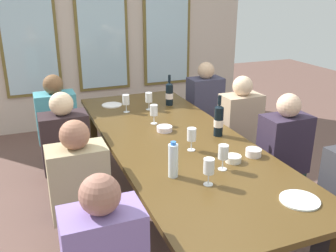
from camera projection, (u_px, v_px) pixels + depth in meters
The scene contains 23 objects.
ground_plane at pixel (175, 217), 3.25m from camera, with size 12.00×12.00×0.00m, color brown.
back_wall_with_windows at pixel (101, 22), 5.07m from camera, with size 4.25×0.10×2.90m.
dining_table at pixel (176, 145), 3.01m from camera, with size 1.05×2.84×0.74m.
white_plate_0 at pixel (300, 200), 2.11m from camera, with size 0.23×0.23×0.01m, color white.
white_plate_1 at pixel (112, 105), 3.83m from camera, with size 0.21×0.21×0.01m, color white.
wine_bottle_0 at pixel (219, 120), 3.01m from camera, with size 0.08×0.08×0.34m.
wine_bottle_1 at pixel (169, 94), 3.81m from camera, with size 0.08×0.08×0.32m.
tasting_bowl_0 at pixel (253, 152), 2.67m from camera, with size 0.11×0.11×0.05m, color white.
tasting_bowl_1 at pixel (164, 129), 3.14m from camera, with size 0.13×0.13×0.04m, color white.
tasting_bowl_2 at pixel (233, 159), 2.58m from camera, with size 0.11×0.11×0.05m, color white.
water_bottle at pixel (173, 160), 2.35m from camera, with size 0.06×0.06×0.24m.
wine_glass_0 at pixel (192, 135), 2.73m from camera, with size 0.07×0.07×0.17m.
wine_glass_1 at pixel (154, 111), 3.28m from camera, with size 0.07×0.07×0.17m.
wine_glass_2 at pixel (126, 100), 3.59m from camera, with size 0.07×0.07×0.17m.
wine_glass_3 at pixel (223, 153), 2.44m from camera, with size 0.07×0.07×0.17m.
wine_glass_4 at pixel (209, 167), 2.25m from camera, with size 0.07×0.07×0.17m.
wine_glass_5 at pixel (149, 98), 3.66m from camera, with size 0.07×0.07×0.17m.
seated_person_2 at pixel (58, 132), 3.70m from camera, with size 0.38×0.24×1.11m.
seated_person_3 at pixel (205, 112), 4.31m from camera, with size 0.38×0.24×1.11m.
seated_person_4 at pixel (81, 203), 2.49m from camera, with size 0.38×0.24×1.11m.
seated_person_5 at pixel (282, 162), 3.07m from camera, with size 0.38×0.24×1.11m.
seated_person_6 at pixel (67, 160), 3.11m from camera, with size 0.38×0.24×1.11m.
seated_person_7 at pixel (239, 135), 3.65m from camera, with size 0.38×0.24×1.11m.
Camera 1 is at (-1.07, -2.55, 1.87)m, focal length 39.84 mm.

